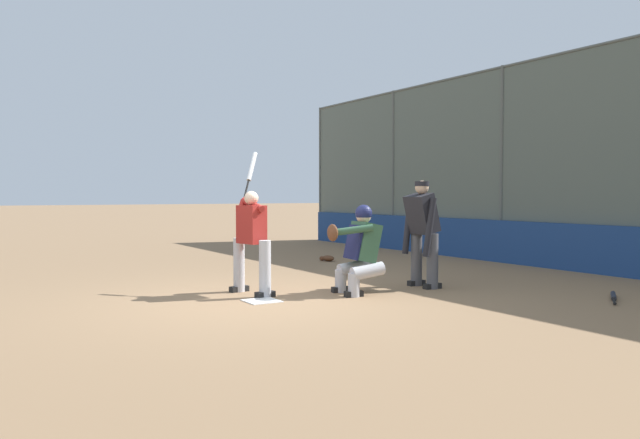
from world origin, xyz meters
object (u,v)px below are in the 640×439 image
at_px(batter_at_plate, 251,238).
at_px(umpire_home, 422,230).
at_px(spare_bat_near_backstop, 614,297).
at_px(catcher_behind_plate, 359,248).
at_px(fielding_glove_on_dirt, 327,258).

distance_m(batter_at_plate, umpire_home, 2.59).
distance_m(umpire_home, spare_bat_near_backstop, 2.75).
bearing_deg(catcher_behind_plate, umpire_home, -81.35).
distance_m(batter_at_plate, spare_bat_near_backstop, 4.97).
height_order(spare_bat_near_backstop, fielding_glove_on_dirt, fielding_glove_on_dirt).
bearing_deg(spare_bat_near_backstop, fielding_glove_on_dirt, 62.10).
distance_m(batter_at_plate, fielding_glove_on_dirt, 4.56).
distance_m(catcher_behind_plate, umpire_home, 1.19).
relative_size(umpire_home, fielding_glove_on_dirt, 4.80).
bearing_deg(batter_at_plate, catcher_behind_plate, -128.26).
height_order(umpire_home, fielding_glove_on_dirt, umpire_home).
height_order(umpire_home, spare_bat_near_backstop, umpire_home).
xyz_separation_m(umpire_home, spare_bat_near_backstop, (-2.16, -1.49, -0.83)).
xyz_separation_m(catcher_behind_plate, fielding_glove_on_dirt, (3.89, -1.89, -0.59)).
bearing_deg(catcher_behind_plate, fielding_glove_on_dirt, -17.68).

